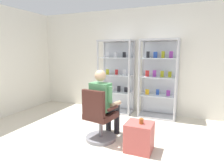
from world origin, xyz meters
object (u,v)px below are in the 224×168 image
(seated_shopkeeper, at_px, (104,101))
(storage_crate, at_px, (139,137))
(office_chair, at_px, (99,120))
(tea_glass, at_px, (141,121))
(display_cabinet_right, at_px, (159,78))
(display_cabinet_left, at_px, (117,76))

(seated_shopkeeper, xyz_separation_m, storage_crate, (0.73, -0.23, -0.48))
(office_chair, relative_size, storage_crate, 2.04)
(storage_crate, height_order, tea_glass, tea_glass)
(display_cabinet_right, height_order, seated_shopkeeper, display_cabinet_right)
(storage_crate, relative_size, tea_glass, 5.49)
(display_cabinet_left, relative_size, display_cabinet_right, 1.00)
(display_cabinet_right, bearing_deg, display_cabinet_left, 179.98)
(display_cabinet_right, xyz_separation_m, seated_shopkeeper, (-0.73, -1.61, -0.25))
(seated_shopkeeper, xyz_separation_m, tea_glass, (0.77, -0.24, -0.20))
(display_cabinet_left, relative_size, office_chair, 1.98)
(office_chair, bearing_deg, display_cabinet_left, 101.01)
(seated_shopkeeper, relative_size, tea_glass, 15.07)
(display_cabinet_left, bearing_deg, seated_shopkeeper, -76.95)
(display_cabinet_left, xyz_separation_m, display_cabinet_right, (1.10, -0.00, 0.01))
(seated_shopkeeper, relative_size, storage_crate, 2.74)
(office_chair, height_order, tea_glass, office_chair)
(display_cabinet_left, xyz_separation_m, seated_shopkeeper, (0.37, -1.61, -0.25))
(display_cabinet_right, xyz_separation_m, office_chair, (-0.75, -1.77, -0.57))
(display_cabinet_right, bearing_deg, office_chair, -113.06)
(display_cabinet_left, relative_size, tea_glass, 22.19)
(storage_crate, bearing_deg, tea_glass, -29.11)
(office_chair, distance_m, tea_glass, 0.81)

